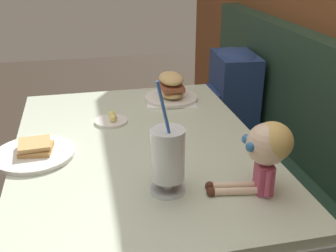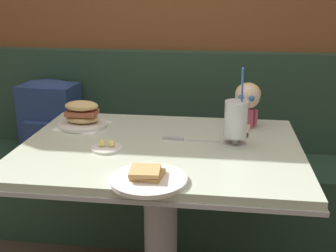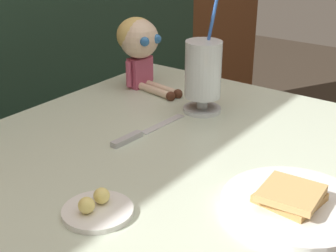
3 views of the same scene
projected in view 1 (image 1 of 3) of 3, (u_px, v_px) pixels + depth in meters
name	position (u px, v px, depth m)	size (l,w,h in m)	color
booth_bench	(297.00, 221.00, 1.64)	(2.60, 0.48, 1.00)	#233D2D
diner_table	(141.00, 194.00, 1.43)	(1.11, 0.81, 0.74)	beige
toast_plate	(34.00, 152.00, 1.27)	(0.25, 0.25, 0.04)	white
milkshake_glass	(168.00, 158.00, 1.05)	(0.10, 0.10, 0.31)	silver
sandwich_plate	(171.00, 89.00, 1.70)	(0.23, 0.23, 0.12)	white
butter_saucer	(111.00, 120.00, 1.50)	(0.12, 0.12, 0.04)	white
butter_knife	(164.00, 151.00, 1.29)	(0.24, 0.03, 0.01)	silver
seated_doll	(267.00, 148.00, 1.04)	(0.13, 0.23, 0.20)	#B74C6B
backpack	(233.00, 87.00, 2.13)	(0.31, 0.26, 0.41)	navy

